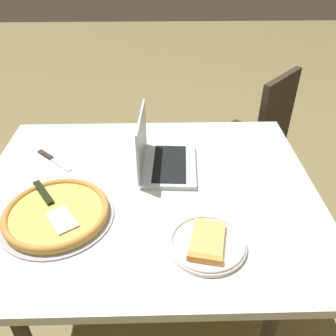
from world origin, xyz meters
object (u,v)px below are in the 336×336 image
Objects in this scene: dining_table at (148,203)px; table_knife at (51,158)px; pizza_tray at (56,213)px; chair_near at (256,136)px; laptop at (160,157)px; pizza_plate at (207,243)px.

table_knife reaches higher than dining_table.
pizza_tray reaches higher than dining_table.
laptop is at bearing 48.80° from chair_near.
laptop reaches higher than pizza_tray.
chair_near reaches higher than table_knife.
dining_table is 0.35m from pizza_tray.
laptop is (-0.05, -0.14, 0.12)m from dining_table.
laptop reaches higher than dining_table.
laptop is 1.27× the size of pizza_plate.
chair_near is at bearing -131.20° from laptop.
pizza_plate is 0.26× the size of chair_near.
laptop is at bearing -140.91° from pizza_tray.
pizza_tray is at bearing 39.09° from laptop.
chair_near is (-0.63, -0.80, -0.18)m from dining_table.
chair_near is (-0.44, -1.09, -0.26)m from pizza_plate.
laptop is 0.81× the size of pizza_tray.
dining_table is 0.46m from table_knife.
laptop is at bearing -71.75° from pizza_plate.
table_knife is at bearing -73.18° from pizza_tray.
table_knife is (0.46, -0.07, -0.05)m from laptop.
dining_table is 4.08× the size of laptop.
chair_near is at bearing -134.48° from pizza_tray.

